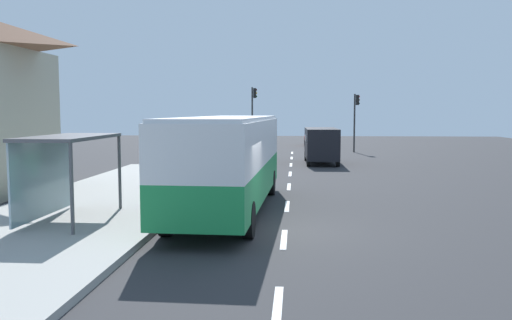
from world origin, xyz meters
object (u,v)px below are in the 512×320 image
recycling_bin_blue (155,192)px  traffic_light_far_side (253,109)px  bus (228,158)px  sedan_near (313,138)px  white_van (321,143)px  bus_shelter (60,155)px  traffic_light_near_side (356,113)px  recycling_bin_green (160,189)px

recycling_bin_blue → traffic_light_far_side: bearing=87.8°
recycling_bin_blue → traffic_light_far_side: size_ratio=0.17×
bus → sedan_near: bus is taller
white_van → recycling_bin_blue: bearing=-110.1°
bus → white_van: 17.79m
bus_shelter → traffic_light_far_side: bearing=83.8°
white_van → sedan_near: white_van is taller
white_van → bus_shelter: bus_shelter is taller
traffic_light_near_side → recycling_bin_blue: bearing=-109.4°
recycling_bin_green → bus: bearing=-12.9°
sedan_near → traffic_light_far_side: bearing=-125.2°
white_van → recycling_bin_green: 17.97m
sedan_near → white_van: bearing=-90.3°
bus → traffic_light_near_side: size_ratio=2.29×
traffic_light_near_side → traffic_light_far_side: (-8.61, 0.80, 0.37)m
recycling_bin_green → traffic_light_far_side: 27.77m
bus → recycling_bin_blue: (-2.49, -0.13, -1.19)m
recycling_bin_blue → recycling_bin_green: bearing=90.0°
recycling_bin_blue → traffic_light_near_side: size_ratio=0.20×
sedan_near → traffic_light_far_side: 9.80m
bus_shelter → traffic_light_near_side: bearing=68.3°
bus → white_van: bus is taller
white_van → traffic_light_near_side: bearing=71.8°
traffic_light_near_side → bus_shelter: size_ratio=1.21×
recycling_bin_blue → bus_shelter: bus_shelter is taller
bus → recycling_bin_green: bearing=167.1°
recycling_bin_blue → recycling_bin_green: size_ratio=1.00×
bus → sedan_near: (4.01, 35.84, -1.05)m
bus → bus_shelter: bearing=-151.9°
bus → recycling_bin_blue: size_ratio=11.67×
recycling_bin_blue → traffic_light_far_side: (1.09, 28.29, 2.95)m
sedan_near → recycling_bin_green: bearing=-100.4°
bus_shelter → white_van: bearing=66.5°
bus → recycling_bin_green: (-2.49, 0.57, -1.19)m
bus_shelter → sedan_near: bearing=77.2°
sedan_near → traffic_light_far_side: size_ratio=0.81×
recycling_bin_blue → sedan_near: bearing=79.8°
recycling_bin_green → traffic_light_far_side: bearing=87.7°
recycling_bin_green → traffic_light_near_side: size_ratio=0.20×
white_van → recycling_bin_green: bearing=-110.9°
sedan_near → recycling_bin_blue: sedan_near is taller
recycling_bin_green → traffic_light_near_side: traffic_light_near_side is taller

